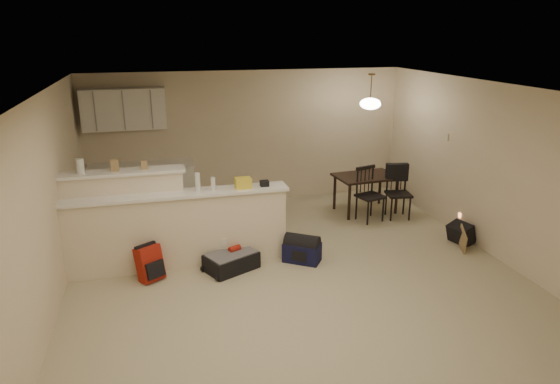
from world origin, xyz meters
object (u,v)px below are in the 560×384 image
object	(u,v)px
navy_duffel	(302,252)
black_daypack	(461,234)
dining_chair_near	(370,195)
dining_chair_far	(399,193)
suitcase	(231,261)
pendant_lamp	(370,103)
dining_table	(366,180)
red_backpack	(150,263)

from	to	relation	value
navy_duffel	black_daypack	world-z (taller)	black_daypack
dining_chair_near	navy_duffel	size ratio (longest dim) A/B	1.83
dining_chair_far	suitcase	size ratio (longest dim) A/B	1.35
suitcase	black_daypack	distance (m)	3.63
dining_chair_near	dining_chair_far	distance (m)	0.54
dining_chair_far	black_daypack	size ratio (longest dim) A/B	2.65
black_daypack	suitcase	bearing A→B (deg)	74.59
dining_chair_near	suitcase	size ratio (longest dim) A/B	1.38
pendant_lamp	dining_chair_far	distance (m)	1.65
dining_table	navy_duffel	xyz separation A→B (m)	(-1.73, -1.73, -0.46)
dining_table	pendant_lamp	bearing A→B (deg)	39.96
red_backpack	black_daypack	bearing A→B (deg)	-32.10
dining_chair_far	navy_duffel	distance (m)	2.53
dining_table	navy_duffel	size ratio (longest dim) A/B	2.24
red_backpack	black_daypack	distance (m)	4.73
pendant_lamp	red_backpack	size ratio (longest dim) A/B	1.32
dining_chair_far	suitcase	bearing A→B (deg)	-149.68
suitcase	red_backpack	world-z (taller)	red_backpack
dining_chair_near	black_daypack	size ratio (longest dim) A/B	2.70
suitcase	dining_table	bearing A→B (deg)	6.11
suitcase	black_daypack	xyz separation A→B (m)	(3.63, 0.00, 0.04)
dining_table	black_daypack	xyz separation A→B (m)	(0.87, -1.72, -0.45)
dining_chair_far	red_backpack	bearing A→B (deg)	-154.60
red_backpack	black_daypack	world-z (taller)	red_backpack
suitcase	dining_chair_far	bearing A→B (deg)	-4.17
suitcase	red_backpack	bearing A→B (deg)	155.40
suitcase	navy_duffel	world-z (taller)	navy_duffel
dining_chair_near	suitcase	world-z (taller)	dining_chair_near
dining_chair_far	dining_table	bearing A→B (deg)	141.95
dining_table	pendant_lamp	distance (m)	1.38
dining_table	dining_chair_near	bearing A→B (deg)	-108.78
red_backpack	navy_duffel	world-z (taller)	red_backpack
dining_table	red_backpack	world-z (taller)	dining_table
dining_chair_near	black_daypack	xyz separation A→B (m)	(0.98, -1.26, -0.32)
dining_table	dining_chair_near	xyz separation A→B (m)	(-0.11, -0.46, -0.13)
dining_table	suitcase	world-z (taller)	dining_table
pendant_lamp	dining_chair_near	xyz separation A→B (m)	(-0.11, -0.46, -1.51)
suitcase	dining_chair_near	bearing A→B (deg)	-0.32
pendant_lamp	black_daypack	bearing A→B (deg)	-63.12
dining_chair_near	dining_chair_far	bearing A→B (deg)	-15.08
dining_chair_near	suitcase	bearing A→B (deg)	-169.82
red_backpack	dining_chair_near	bearing A→B (deg)	-13.45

